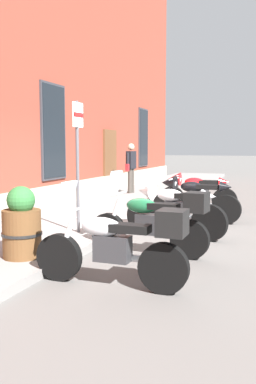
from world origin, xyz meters
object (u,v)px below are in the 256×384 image
object	(u,v)px
pedestrian_dark_jacket	(131,165)
barrel_planter	(22,226)
motorcycle_green_touring	(154,220)
motorcycle_white_sport	(171,207)
motorcycle_black_sport	(192,197)
motorcycle_red_sport	(195,190)
motorcycle_silver_touring	(118,245)
parking_sign	(78,148)

from	to	relation	value
pedestrian_dark_jacket	barrel_planter	xyz separation A→B (m)	(-8.24, -1.25, -0.49)
motorcycle_green_touring	motorcycle_white_sport	xyz separation A→B (m)	(1.42, 0.07, 0.01)
motorcycle_white_sport	motorcycle_black_sport	distance (m)	1.72
motorcycle_white_sport	motorcycle_red_sport	xyz separation A→B (m)	(3.15, 0.13, -0.00)
motorcycle_silver_touring	motorcycle_green_touring	bearing A→B (deg)	0.69
motorcycle_green_touring	motorcycle_red_sport	world-z (taller)	motorcycle_green_touring
motorcycle_silver_touring	pedestrian_dark_jacket	bearing A→B (deg)	18.41
pedestrian_dark_jacket	parking_sign	world-z (taller)	parking_sign
motorcycle_green_touring	motorcycle_red_sport	bearing A→B (deg)	2.52
motorcycle_green_touring	pedestrian_dark_jacket	xyz separation A→B (m)	(6.97, 2.84, 0.53)
barrel_planter	pedestrian_dark_jacket	bearing A→B (deg)	8.64
motorcycle_green_touring	barrel_planter	size ratio (longest dim) A/B	1.98
motorcycle_silver_touring	barrel_planter	bearing A→B (deg)	77.16
motorcycle_black_sport	motorcycle_red_sport	distance (m)	1.45
motorcycle_white_sport	barrel_planter	distance (m)	3.09
motorcycle_white_sport	motorcycle_red_sport	world-z (taller)	motorcycle_white_sport
motorcycle_silver_touring	motorcycle_black_sport	xyz separation A→B (m)	(4.78, 0.02, 0.03)
pedestrian_dark_jacket	parking_sign	size ratio (longest dim) A/B	0.70
pedestrian_dark_jacket	motorcycle_black_sport	bearing A→B (deg)	-143.35
motorcycle_red_sport	barrel_planter	size ratio (longest dim) A/B	1.99
motorcycle_silver_touring	parking_sign	size ratio (longest dim) A/B	0.83
motorcycle_green_touring	barrel_planter	bearing A→B (deg)	128.59
pedestrian_dark_jacket	motorcycle_red_sport	bearing A→B (deg)	-132.19
motorcycle_white_sport	pedestrian_dark_jacket	size ratio (longest dim) A/B	1.23
motorcycle_white_sport	barrel_planter	size ratio (longest dim) A/B	2.01
parking_sign	barrel_planter	size ratio (longest dim) A/B	2.33
motorcycle_black_sport	parking_sign	bearing A→B (deg)	147.85
motorcycle_red_sport	pedestrian_dark_jacket	distance (m)	3.61
motorcycle_silver_touring	motorcycle_black_sport	distance (m)	4.78
motorcycle_red_sport	barrel_planter	xyz separation A→B (m)	(-5.84, 1.39, 0.03)
motorcycle_green_touring	barrel_planter	distance (m)	2.04
motorcycle_silver_touring	motorcycle_green_touring	distance (m)	1.64
motorcycle_white_sport	motorcycle_black_sport	bearing A→B (deg)	-2.53
motorcycle_black_sport	barrel_planter	bearing A→B (deg)	160.10
parking_sign	barrel_planter	bearing A→B (deg)	-179.34
motorcycle_white_sport	parking_sign	bearing A→B (deg)	119.08
motorcycle_red_sport	parking_sign	size ratio (longest dim) A/B	0.85
motorcycle_green_touring	motorcycle_red_sport	xyz separation A→B (m)	(4.57, 0.20, 0.01)
barrel_planter	parking_sign	bearing A→B (deg)	0.66
motorcycle_black_sport	motorcycle_silver_touring	bearing A→B (deg)	-179.81
motorcycle_red_sport	barrel_planter	distance (m)	6.01
parking_sign	barrel_planter	xyz separation A→B (m)	(-1.84, -0.02, -1.10)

